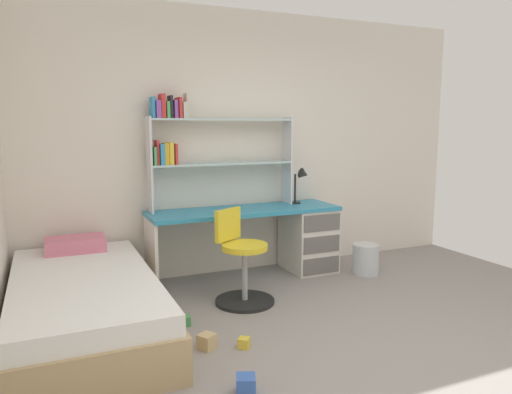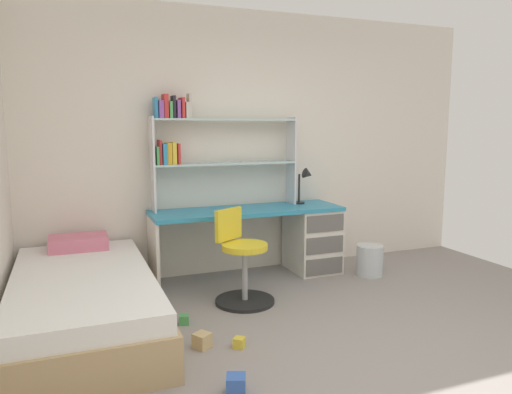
{
  "view_description": "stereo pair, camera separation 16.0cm",
  "coord_description": "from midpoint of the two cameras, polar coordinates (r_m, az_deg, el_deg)",
  "views": [
    {
      "loc": [
        -1.88,
        -2.25,
        1.54
      ],
      "look_at": [
        -0.25,
        1.47,
        0.94
      ],
      "focal_mm": 33.98,
      "sensor_mm": 36.0,
      "label": 1
    },
    {
      "loc": [
        -1.74,
        -2.31,
        1.54
      ],
      "look_at": [
        -0.25,
        1.47,
        0.94
      ],
      "focal_mm": 33.98,
      "sensor_mm": 36.0,
      "label": 2
    }
  ],
  "objects": [
    {
      "name": "toy_block_green_2",
      "position": [
        3.93,
        -9.44,
        -14.17
      ],
      "size": [
        0.09,
        0.09,
        0.07
      ],
      "primitive_type": "cube",
      "rotation": [
        0.0,
        0.0,
        1.34
      ],
      "color": "#479E51",
      "rests_on": "ground_plane"
    },
    {
      "name": "bed_platform",
      "position": [
        3.93,
        -20.71,
        -11.73
      ],
      "size": [
        1.05,
        2.09,
        0.56
      ],
      "color": "tan",
      "rests_on": "ground_plane"
    },
    {
      "name": "waste_bin",
      "position": [
        5.2,
        11.91,
        -7.16
      ],
      "size": [
        0.28,
        0.28,
        0.32
      ],
      "primitive_type": "cylinder",
      "color": "silver",
      "rests_on": "ground_plane"
    },
    {
      "name": "toy_block_natural_1",
      "position": [
        3.54,
        -7.16,
        -16.53
      ],
      "size": [
        0.15,
        0.15,
        0.11
      ],
      "primitive_type": "cube",
      "rotation": [
        0.0,
        0.0,
        0.56
      ],
      "color": "tan",
      "rests_on": "ground_plane"
    },
    {
      "name": "toy_block_yellow_3",
      "position": [
        3.53,
        -2.78,
        -16.79
      ],
      "size": [
        0.1,
        0.1,
        0.07
      ],
      "primitive_type": "cube",
      "rotation": [
        0.0,
        0.0,
        2.44
      ],
      "color": "gold",
      "rests_on": "ground_plane"
    },
    {
      "name": "ground_plane",
      "position": [
        3.3,
        13.78,
        -19.89
      ],
      "size": [
        5.43,
        5.94,
        0.02
      ],
      "primitive_type": "cube",
      "color": "gray"
    },
    {
      "name": "desk",
      "position": [
        5.11,
        3.16,
        -4.4
      ],
      "size": [
        1.93,
        0.57,
        0.71
      ],
      "color": "teal",
      "rests_on": "ground_plane"
    },
    {
      "name": "toy_block_blue_0",
      "position": [
        3.0,
        -2.85,
        -21.25
      ],
      "size": [
        0.14,
        0.14,
        0.11
      ],
      "primitive_type": "cube",
      "rotation": [
        0.0,
        0.0,
        2.77
      ],
      "color": "#3860B7",
      "rests_on": "ground_plane"
    },
    {
      "name": "room_shell",
      "position": [
        3.54,
        -13.38,
        5.14
      ],
      "size": [
        5.43,
        5.94,
        2.7
      ],
      "color": "silver",
      "rests_on": "ground_plane"
    },
    {
      "name": "swivel_chair",
      "position": [
        4.26,
        -2.77,
        -8.1
      ],
      "size": [
        0.52,
        0.52,
        0.82
      ],
      "color": "black",
      "rests_on": "ground_plane"
    },
    {
      "name": "desk_lamp",
      "position": [
        5.16,
        4.54,
        2.03
      ],
      "size": [
        0.2,
        0.17,
        0.38
      ],
      "color": "black",
      "rests_on": "desk"
    },
    {
      "name": "bookshelf_hutch",
      "position": [
        4.8,
        -7.58,
        6.57
      ],
      "size": [
        1.48,
        0.22,
        1.13
      ],
      "color": "silver",
      "rests_on": "desk"
    }
  ]
}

